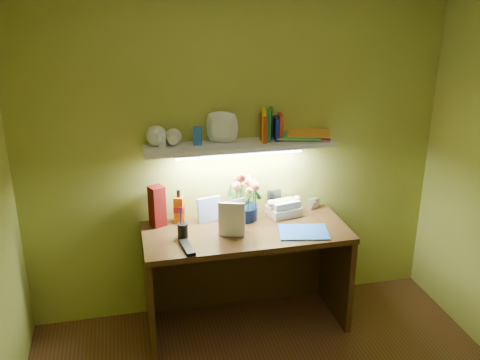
% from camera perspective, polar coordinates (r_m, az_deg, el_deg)
% --- Properties ---
extents(desk, '(1.40, 0.60, 0.75)m').
position_cam_1_polar(desk, '(3.84, 0.64, -10.38)').
color(desk, '#36200E').
rests_on(desk, ground).
extents(flower_bouquet, '(0.24, 0.24, 0.34)m').
position_cam_1_polar(flower_bouquet, '(3.76, 0.43, -1.76)').
color(flower_bouquet, '#071333').
rests_on(flower_bouquet, desk).
extents(telephone, '(0.25, 0.21, 0.13)m').
position_cam_1_polar(telephone, '(3.87, 4.73, -2.84)').
color(telephone, '#F5ECCE').
rests_on(telephone, desk).
extents(desk_clock, '(0.09, 0.06, 0.08)m').
position_cam_1_polar(desk_clock, '(4.02, 7.86, -2.47)').
color(desk_clock, '#B9BABE').
rests_on(desk_clock, desk).
extents(whisky_bottle, '(0.08, 0.08, 0.24)m').
position_cam_1_polar(whisky_bottle, '(3.75, -6.52, -2.79)').
color(whisky_bottle, '#B84905').
rests_on(whisky_bottle, desk).
extents(whisky_box, '(0.12, 0.12, 0.29)m').
position_cam_1_polar(whisky_box, '(3.71, -8.83, -2.77)').
color(whisky_box, '#5B0D0A').
rests_on(whisky_box, desk).
extents(pen_cup, '(0.08, 0.08, 0.17)m').
position_cam_1_polar(pen_cup, '(3.54, -6.15, -4.87)').
color(pen_cup, black).
rests_on(pen_cup, desk).
extents(art_card, '(0.18, 0.07, 0.17)m').
position_cam_1_polar(art_card, '(3.76, -3.28, -3.14)').
color(art_card, silver).
rests_on(art_card, desk).
extents(tv_remote, '(0.08, 0.21, 0.02)m').
position_cam_1_polar(tv_remote, '(3.42, -5.63, -7.18)').
color(tv_remote, black).
rests_on(tv_remote, desk).
extents(blue_folder, '(0.37, 0.30, 0.01)m').
position_cam_1_polar(blue_folder, '(3.65, 6.78, -5.52)').
color(blue_folder, blue).
rests_on(blue_folder, desk).
extents(desk_book_a, '(0.18, 0.07, 0.24)m').
position_cam_1_polar(desk_book_a, '(3.52, -2.01, -4.24)').
color(desk_book_a, beige).
rests_on(desk_book_a, desk).
extents(desk_book_b, '(0.17, 0.07, 0.24)m').
position_cam_1_polar(desk_book_b, '(3.53, -2.34, -4.21)').
color(desk_book_b, white).
rests_on(desk_book_b, desk).
extents(wall_shelf, '(1.32, 0.35, 0.25)m').
position_cam_1_polar(wall_shelf, '(3.61, -0.22, 4.28)').
color(wall_shelf, white).
rests_on(wall_shelf, ground).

